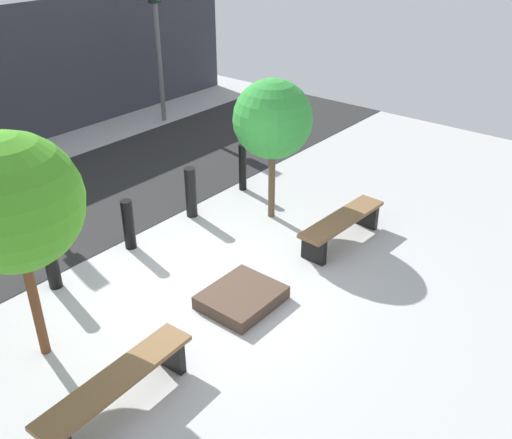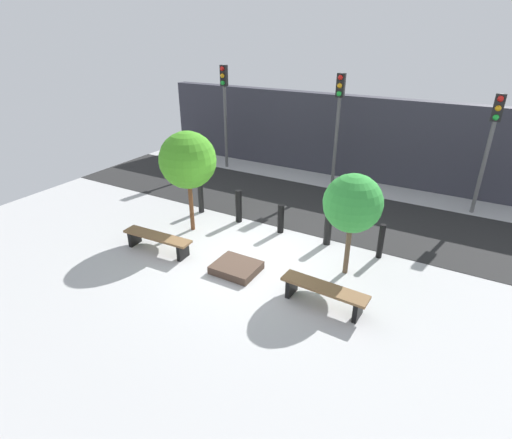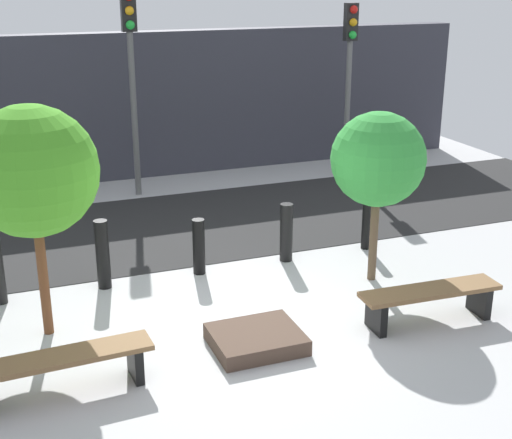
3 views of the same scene
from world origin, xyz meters
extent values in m
plane|color=#B1B1B1|center=(0.00, 0.00, 0.00)|extent=(18.00, 18.00, 0.00)
cube|color=#262626|center=(0.00, 3.79, 0.01)|extent=(18.00, 3.78, 0.01)
cube|color=#33333D|center=(0.00, 7.40, 1.56)|extent=(16.20, 0.50, 3.13)
cube|color=black|center=(-1.51, -0.91, 0.20)|extent=(0.12, 0.41, 0.41)
cube|color=brown|center=(-2.32, -0.94, 0.44)|extent=(2.00, 0.50, 0.06)
cube|color=black|center=(1.56, -0.91, 0.21)|extent=(0.12, 0.43, 0.42)
cube|color=black|center=(3.09, -0.98, 0.21)|extent=(0.12, 0.43, 0.42)
cube|color=brown|center=(2.32, -0.94, 0.45)|extent=(1.90, 0.51, 0.06)
cube|color=#4C392E|center=(0.00, -0.74, 0.10)|extent=(1.07, 0.91, 0.20)
cylinder|color=brown|center=(-2.32, 0.53, 0.84)|extent=(0.12, 0.12, 1.68)
sphere|color=#459B24|center=(-2.32, 0.53, 2.12)|extent=(1.58, 1.58, 1.58)
cylinder|color=brown|center=(2.32, 0.53, 0.73)|extent=(0.12, 0.12, 1.46)
sphere|color=green|center=(2.32, 0.53, 1.83)|extent=(1.35, 1.35, 1.35)
cylinder|color=black|center=(-1.43, 1.65, 0.51)|extent=(0.20, 0.20, 1.02)
cylinder|color=black|center=(0.00, 1.65, 0.43)|extent=(0.19, 0.19, 0.86)
cylinder|color=black|center=(1.43, 1.65, 0.47)|extent=(0.20, 0.20, 0.93)
cylinder|color=black|center=(2.85, 1.65, 0.47)|extent=(0.15, 0.15, 0.94)
cylinder|color=#595959|center=(0.00, 5.98, 2.01)|extent=(0.12, 0.12, 4.02)
cube|color=black|center=(0.00, 5.98, 3.63)|extent=(0.28, 0.16, 0.78)
sphere|color=orange|center=(0.00, 5.88, 3.63)|extent=(0.17, 0.17, 0.17)
sphere|color=green|center=(0.00, 5.88, 3.37)|extent=(0.17, 0.17, 0.17)
cylinder|color=#606060|center=(4.74, 5.98, 1.85)|extent=(0.12, 0.12, 3.69)
cube|color=black|center=(4.74, 5.98, 3.30)|extent=(0.28, 0.16, 0.78)
sphere|color=red|center=(4.74, 5.88, 3.56)|extent=(0.17, 0.17, 0.17)
sphere|color=orange|center=(4.74, 5.88, 3.30)|extent=(0.17, 0.17, 0.17)
sphere|color=green|center=(4.74, 5.88, 3.04)|extent=(0.17, 0.17, 0.17)
camera|label=1|loc=(-4.92, -5.01, 4.94)|focal=40.00mm
camera|label=2|loc=(4.52, -7.67, 5.37)|focal=28.00mm
camera|label=3|loc=(-2.76, -7.92, 4.33)|focal=50.00mm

